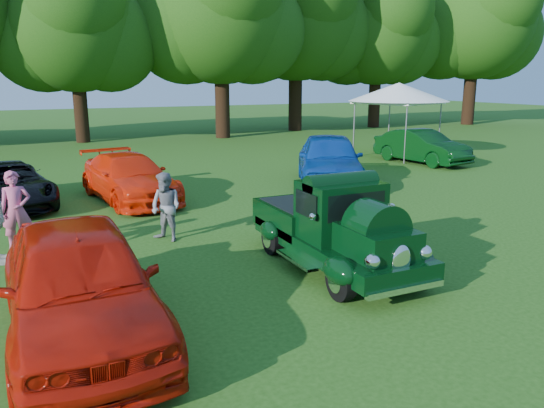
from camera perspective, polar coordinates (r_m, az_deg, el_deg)
name	(u,v)px	position (r m, az deg, el deg)	size (l,w,h in m)	color
ground	(265,300)	(8.68, -0.79, -10.26)	(120.00, 120.00, 0.00)	#214E12
hero_pickup	(334,229)	(10.00, 6.69, -2.72)	(1.99, 4.27, 1.67)	black
red_convertible	(80,283)	(7.65, -19.99, -7.95)	(1.89, 4.71, 1.60)	#B31407
back_car_black	(8,185)	(16.35, -26.56, 1.83)	(2.01, 4.37, 1.21)	black
back_car_orange	(129,178)	(15.96, -15.10, 2.75)	(1.87, 4.59, 1.33)	red
back_car_blue	(329,160)	(17.71, 6.20, 4.77)	(2.03, 5.03, 1.72)	#0D3996
back_car_green	(421,147)	(23.17, 15.78, 5.97)	(1.48, 4.23, 1.40)	black
spectator_pink	(16,210)	(12.14, -25.84, -0.62)	(0.60, 0.39, 1.65)	#CD547F
spectator_grey	(166,207)	(11.72, -11.34, -0.33)	(0.73, 0.57, 1.51)	gray
canopy_tent	(399,93)	(24.53, 13.46, 11.57)	(5.53, 5.53, 3.30)	white
tree_line	(120,12)	(31.96, -16.02, 19.21)	(63.48, 10.76, 12.20)	black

